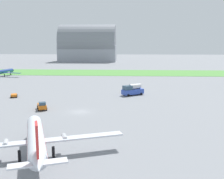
{
  "coord_description": "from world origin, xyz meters",
  "views": [
    {
      "loc": [
        10.6,
        -58.39,
        15.2
      ],
      "look_at": [
        6.61,
        12.33,
        3.0
      ],
      "focal_mm": 43.74,
      "sensor_mm": 36.0,
      "label": 1
    }
  ],
  "objects_px": {
    "pushback_tug_near_gate": "(42,106)",
    "baggage_cart_midfield": "(14,95)",
    "airplane_foreground_turboprop": "(36,139)",
    "airplane_taxiing_turboprop": "(2,72)",
    "fuel_truck_by_runway": "(132,90)"
  },
  "relations": [
    {
      "from": "airplane_taxiing_turboprop",
      "to": "fuel_truck_by_runway",
      "type": "height_order",
      "value": "airplane_taxiing_turboprop"
    },
    {
      "from": "airplane_foreground_turboprop",
      "to": "fuel_truck_by_runway",
      "type": "distance_m",
      "value": 46.91
    },
    {
      "from": "airplane_foreground_turboprop",
      "to": "fuel_truck_by_runway",
      "type": "bearing_deg",
      "value": -37.13
    },
    {
      "from": "airplane_taxiing_turboprop",
      "to": "pushback_tug_near_gate",
      "type": "xyz_separation_m",
      "value": [
        37.36,
        -60.1,
        -1.29
      ]
    },
    {
      "from": "airplane_taxiing_turboprop",
      "to": "fuel_truck_by_runway",
      "type": "bearing_deg",
      "value": -109.9
    },
    {
      "from": "pushback_tug_near_gate",
      "to": "baggage_cart_midfield",
      "type": "bearing_deg",
      "value": -160.39
    },
    {
      "from": "airplane_taxiing_turboprop",
      "to": "pushback_tug_near_gate",
      "type": "relative_size",
      "value": 4.9
    },
    {
      "from": "airplane_taxiing_turboprop",
      "to": "pushback_tug_near_gate",
      "type": "height_order",
      "value": "airplane_taxiing_turboprop"
    },
    {
      "from": "baggage_cart_midfield",
      "to": "airplane_taxiing_turboprop",
      "type": "bearing_deg",
      "value": 7.5
    },
    {
      "from": "baggage_cart_midfield",
      "to": "pushback_tug_near_gate",
      "type": "bearing_deg",
      "value": -158.87
    },
    {
      "from": "airplane_foreground_turboprop",
      "to": "baggage_cart_midfield",
      "type": "bearing_deg",
      "value": 6.13
    },
    {
      "from": "airplane_taxiing_turboprop",
      "to": "fuel_truck_by_runway",
      "type": "relative_size",
      "value": 2.91
    },
    {
      "from": "airplane_taxiing_turboprop",
      "to": "pushback_tug_near_gate",
      "type": "distance_m",
      "value": 70.78
    },
    {
      "from": "pushback_tug_near_gate",
      "to": "airplane_taxiing_turboprop",
      "type": "bearing_deg",
      "value": -170.49
    },
    {
      "from": "airplane_foreground_turboprop",
      "to": "fuel_truck_by_runway",
      "type": "xyz_separation_m",
      "value": [
        13.56,
        44.9,
        -1.04
      ]
    }
  ]
}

